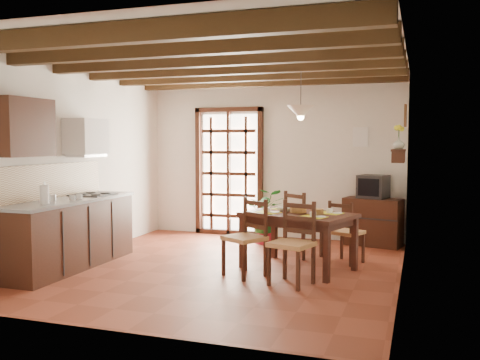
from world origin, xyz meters
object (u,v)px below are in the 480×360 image
at_px(crt_tv, 373,187).
at_px(pendant_lamp, 301,111).
at_px(chair_far_left, 303,236).
at_px(chair_far_right, 346,243).
at_px(chair_near_left, 245,252).
at_px(kitchen_counter, 70,232).
at_px(potted_plant, 266,209).
at_px(sideboard, 373,222).
at_px(dining_table, 298,220).
at_px(chair_near_right, 292,259).

xyz_separation_m(crt_tv, pendant_lamp, (-0.80, -1.84, 1.12)).
distance_m(chair_far_left, chair_far_right, 0.69).
relative_size(chair_near_left, chair_far_left, 1.01).
height_order(kitchen_counter, potted_plant, potted_plant).
bearing_deg(potted_plant, crt_tv, 11.81).
distance_m(kitchen_counter, chair_far_right, 3.74).
height_order(chair_far_right, sideboard, chair_far_right).
xyz_separation_m(kitchen_counter, crt_tv, (3.70, 2.82, 0.48)).
xyz_separation_m(dining_table, chair_near_right, (0.10, -0.77, -0.34)).
xyz_separation_m(sideboard, potted_plant, (-1.68, -0.36, 0.19)).
height_order(chair_near_right, potted_plant, potted_plant).
bearing_deg(dining_table, kitchen_counter, -144.34).
bearing_deg(crt_tv, potted_plant, -150.53).
height_order(crt_tv, potted_plant, potted_plant).
xyz_separation_m(kitchen_counter, pendant_lamp, (2.90, 0.98, 1.60)).
height_order(chair_far_left, chair_far_right, chair_far_left).
height_order(chair_near_right, chair_far_left, chair_near_right).
height_order(chair_near_left, sideboard, chair_near_left).
bearing_deg(chair_near_left, potted_plant, 129.82).
relative_size(sideboard, pendant_lamp, 1.07).
height_order(chair_near_right, sideboard, chair_near_right).
xyz_separation_m(dining_table, potted_plant, (-0.89, 1.59, -0.08)).
bearing_deg(dining_table, chair_near_right, -63.94).
distance_m(chair_near_left, chair_near_right, 0.68).
relative_size(kitchen_counter, chair_near_right, 2.29).
bearing_deg(sideboard, kitchen_counter, -129.06).
bearing_deg(dining_table, sideboard, 86.50).
bearing_deg(chair_far_left, pendant_lamp, 132.35).
relative_size(chair_near_right, chair_far_right, 1.13).
xyz_separation_m(kitchen_counter, potted_plant, (2.01, 2.47, 0.10)).
height_order(dining_table, chair_far_right, chair_far_right).
bearing_deg(pendant_lamp, chair_near_right, -83.52).
height_order(kitchen_counter, chair_near_right, kitchen_counter).
height_order(dining_table, potted_plant, potted_plant).
height_order(chair_near_left, potted_plant, potted_plant).
bearing_deg(crt_tv, chair_far_right, -82.42).
xyz_separation_m(kitchen_counter, chair_far_right, (3.45, 1.44, -0.20)).
distance_m(chair_far_left, sideboard, 1.48).
distance_m(kitchen_counter, dining_table, 3.04).
bearing_deg(chair_near_left, dining_table, 76.11).
height_order(sideboard, pendant_lamp, pendant_lamp).
bearing_deg(chair_near_right, dining_table, 113.99).
height_order(crt_tv, pendant_lamp, pendant_lamp).
relative_size(dining_table, chair_far_left, 1.65).
bearing_deg(crt_tv, kitchen_counter, -125.01).
bearing_deg(kitchen_counter, potted_plant, 50.81).
xyz_separation_m(dining_table, chair_far_right, (0.55, 0.56, -0.38)).
bearing_deg(crt_tv, chair_far_left, -110.07).
relative_size(kitchen_counter, crt_tv, 4.27).
distance_m(chair_near_left, chair_far_left, 1.40).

